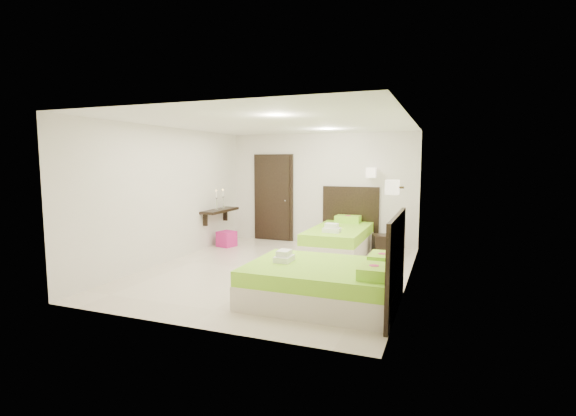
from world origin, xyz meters
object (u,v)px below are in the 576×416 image
(bed_double, at_px, (328,282))
(ottoman, at_px, (227,239))
(nightstand, at_px, (384,244))
(bed_single, at_px, (340,239))

(bed_double, xyz_separation_m, ottoman, (-3.20, 2.91, -0.13))
(nightstand, height_order, ottoman, nightstand)
(bed_single, distance_m, bed_double, 3.14)
(bed_double, distance_m, ottoman, 4.33)
(bed_single, xyz_separation_m, ottoman, (-2.62, -0.18, -0.15))
(bed_double, bearing_deg, ottoman, 137.78)
(nightstand, bearing_deg, bed_single, -176.58)
(nightstand, xyz_separation_m, ottoman, (-3.48, -0.57, -0.02))
(bed_single, height_order, ottoman, bed_single)
(bed_single, height_order, bed_double, bed_single)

